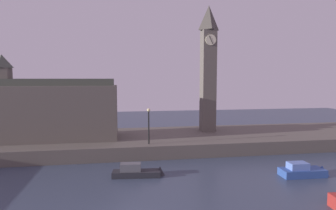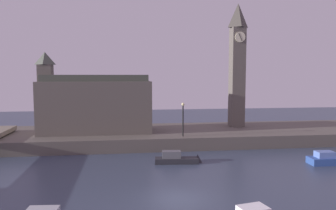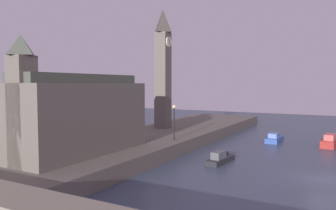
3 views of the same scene
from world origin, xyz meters
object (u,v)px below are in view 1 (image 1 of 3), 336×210
parliament_hall (56,110)px  boat_barge_dark (141,172)px  streetlamp (149,122)px  boat_tour_blue (307,171)px  clock_tower (208,67)px

parliament_hall → boat_barge_dark: 14.47m
streetlamp → boat_tour_blue: 16.02m
clock_tower → boat_barge_dark: 18.53m
boat_tour_blue → streetlamp: bearing=148.0°
clock_tower → boat_tour_blue: size_ratio=3.59×
streetlamp → clock_tower: bearing=36.4°
clock_tower → boat_tour_blue: clock_tower is taller
parliament_hall → clock_tower: bearing=6.4°
streetlamp → boat_tour_blue: bearing=-32.0°
parliament_hall → boat_barge_dark: bearing=-48.2°
streetlamp → boat_barge_dark: 7.09m
boat_barge_dark → boat_tour_blue: (14.52, -2.28, 0.04)m
parliament_hall → boat_barge_dark: size_ratio=2.78×
clock_tower → streetlamp: (-8.59, -6.33, -6.15)m
streetlamp → boat_tour_blue: streetlamp is taller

